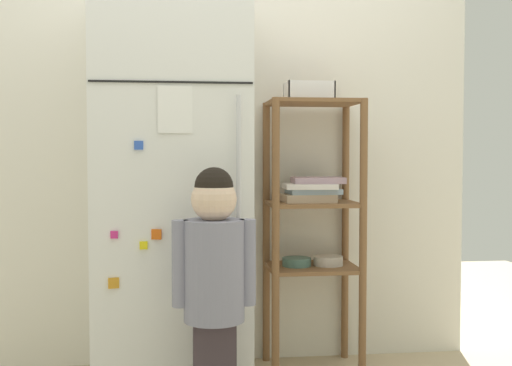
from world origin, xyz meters
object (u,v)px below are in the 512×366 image
(pantry_shelf_unit, at_px, (313,210))
(fruit_bin, at_px, (311,93))
(child_standing, at_px, (214,270))
(refrigerator, at_px, (173,185))

(pantry_shelf_unit, xyz_separation_m, fruit_bin, (-0.01, 0.01, 0.57))
(child_standing, distance_m, pantry_shelf_unit, 0.79)
(refrigerator, distance_m, pantry_shelf_unit, 0.69)
(refrigerator, relative_size, fruit_bin, 8.13)
(child_standing, bearing_deg, pantry_shelf_unit, 48.90)
(refrigerator, relative_size, pantry_shelf_unit, 1.39)
(refrigerator, distance_m, fruit_bin, 0.80)
(pantry_shelf_unit, height_order, fruit_bin, fruit_bin)
(refrigerator, xyz_separation_m, fruit_bin, (0.66, 0.12, 0.43))
(child_standing, distance_m, fruit_bin, 1.06)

